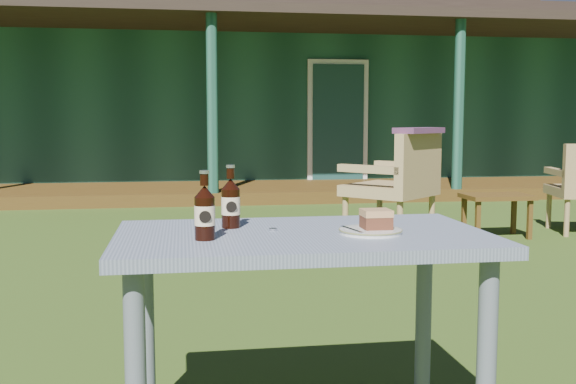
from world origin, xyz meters
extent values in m
plane|color=#334916|center=(0.00, 0.00, 0.00)|extent=(80.00, 80.00, 0.00)
cube|color=#1C4938|center=(0.00, 9.50, 1.30)|extent=(15.00, 6.00, 2.60)
cube|color=black|center=(0.00, 9.50, 2.75)|extent=(15.80, 6.80, 0.30)
cube|color=black|center=(0.00, 9.50, 3.15)|extent=(12.00, 3.50, 0.60)
cube|color=#493111|center=(0.00, 5.60, 0.08)|extent=(15.00, 1.80, 0.16)
cube|color=black|center=(0.00, 5.60, 2.45)|extent=(15.40, 2.00, 0.12)
cylinder|color=#1C4938|center=(0.00, 4.80, 1.23)|extent=(0.14, 0.14, 2.45)
cylinder|color=#1C4938|center=(3.25, 4.80, 1.23)|extent=(0.14, 0.14, 2.45)
cube|color=white|center=(2.00, 6.48, 1.00)|extent=(0.95, 0.06, 2.00)
cube|color=#193D38|center=(2.00, 6.45, 1.00)|extent=(0.80, 0.04, 1.85)
cylinder|color=brown|center=(3.00, 18.50, 4.75)|extent=(0.28, 0.28, 9.50)
cube|color=slate|center=(0.00, -1.60, 0.70)|extent=(1.20, 0.70, 0.04)
cylinder|color=slate|center=(0.52, -1.87, 0.34)|extent=(0.06, 0.06, 0.68)
cylinder|color=slate|center=(-0.52, -1.33, 0.34)|extent=(0.06, 0.06, 0.68)
cylinder|color=slate|center=(0.52, -1.33, 0.34)|extent=(0.06, 0.06, 0.68)
cylinder|color=silver|center=(0.21, -1.65, 0.73)|extent=(0.20, 0.20, 0.01)
cylinder|color=olive|center=(0.21, -1.65, 0.73)|extent=(0.20, 0.20, 0.00)
cube|color=#542B1B|center=(0.23, -1.64, 0.75)|extent=(0.09, 0.08, 0.04)
cube|color=tan|center=(0.23, -1.64, 0.79)|extent=(0.09, 0.09, 0.02)
cube|color=silver|center=(0.15, -1.66, 0.74)|extent=(0.04, 0.14, 0.00)
cylinder|color=black|center=(-0.22, -1.47, 0.79)|extent=(0.06, 0.06, 0.13)
cone|color=black|center=(-0.22, -1.47, 0.87)|extent=(0.06, 0.06, 0.04)
cylinder|color=black|center=(-0.22, -1.47, 0.91)|extent=(0.03, 0.03, 0.04)
cylinder|color=silver|center=(-0.22, -1.47, 0.93)|extent=(0.03, 0.03, 0.01)
cylinder|color=beige|center=(-0.22, -1.47, 0.80)|extent=(0.06, 0.06, 0.06)
cylinder|color=black|center=(-0.22, -1.50, 0.80)|extent=(0.04, 0.00, 0.04)
cylinder|color=black|center=(-0.32, -1.69, 0.79)|extent=(0.06, 0.06, 0.13)
cone|color=black|center=(-0.32, -1.69, 0.87)|extent=(0.06, 0.06, 0.04)
cylinder|color=black|center=(-0.32, -1.69, 0.90)|extent=(0.03, 0.03, 0.04)
cylinder|color=silver|center=(-0.32, -1.69, 0.93)|extent=(0.03, 0.03, 0.01)
cylinder|color=beige|center=(-0.32, -1.69, 0.80)|extent=(0.06, 0.06, 0.06)
cylinder|color=black|center=(-0.32, -1.72, 0.80)|extent=(0.04, 0.00, 0.04)
cylinder|color=silver|center=(-0.09, -1.55, 0.72)|extent=(0.03, 0.03, 0.01)
cube|color=#9B7F4D|center=(1.48, 2.16, 0.45)|extent=(0.98, 0.98, 0.10)
cube|color=#9B7F4D|center=(1.68, 1.95, 0.73)|extent=(0.59, 0.55, 0.47)
cube|color=#9B7F4D|center=(1.70, 2.40, 0.65)|extent=(0.48, 0.51, 0.07)
cube|color=#9B7F4D|center=(1.23, 1.97, 0.65)|extent=(0.48, 0.51, 0.07)
cylinder|color=#9B7F4D|center=(1.51, 2.57, 0.20)|extent=(0.06, 0.06, 0.40)
cylinder|color=#9B7F4D|center=(1.07, 2.17, 0.20)|extent=(0.06, 0.06, 0.40)
cylinder|color=#9B7F4D|center=(1.89, 2.16, 0.20)|extent=(0.06, 0.06, 0.40)
cylinder|color=#9B7F4D|center=(1.45, 1.76, 0.20)|extent=(0.06, 0.06, 0.40)
cube|color=#9B7F4D|center=(3.18, 2.25, 0.58)|extent=(0.18, 0.56, 0.06)
cylinder|color=#9B7F4D|center=(3.24, 2.47, 0.18)|extent=(0.05, 0.05, 0.35)
cylinder|color=#9B7F4D|center=(3.14, 1.98, 0.18)|extent=(0.05, 0.05, 0.35)
cube|color=#572F4F|center=(1.68, 1.95, 0.99)|extent=(0.58, 0.56, 0.05)
cube|color=#493111|center=(2.47, 2.05, 0.38)|extent=(0.60, 0.40, 0.04)
cube|color=#493111|center=(2.22, 1.90, 0.18)|extent=(0.04, 0.04, 0.36)
cube|color=#493111|center=(2.72, 1.90, 0.18)|extent=(0.04, 0.04, 0.36)
cube|color=#493111|center=(2.22, 2.20, 0.18)|extent=(0.04, 0.04, 0.36)
cube|color=#493111|center=(2.72, 2.20, 0.18)|extent=(0.04, 0.04, 0.36)
camera|label=1|loc=(-0.38, -3.72, 1.08)|focal=42.00mm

